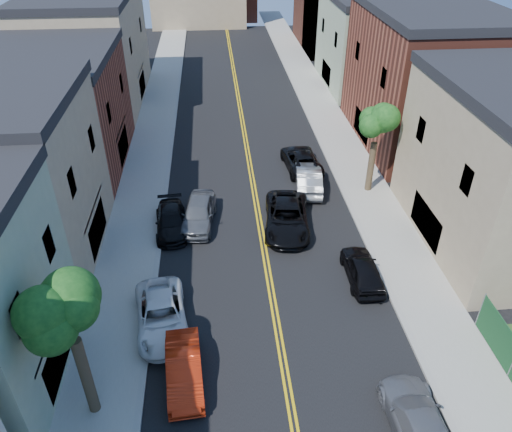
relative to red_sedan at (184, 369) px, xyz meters
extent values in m
cube|color=gray|center=(-3.57, 24.83, -0.62)|extent=(3.20, 100.00, 0.15)
cube|color=gray|center=(12.23, 24.83, -0.62)|extent=(3.20, 100.00, 0.15)
cube|color=gray|center=(-1.82, 24.83, -0.62)|extent=(0.30, 100.00, 0.15)
cube|color=gray|center=(10.48, 24.83, -0.62)|extent=(0.30, 100.00, 0.15)
cube|color=#998466|center=(-9.67, 9.83, 3.81)|extent=(9.00, 10.00, 9.00)
cube|color=brown|center=(-9.67, 20.83, 3.31)|extent=(9.00, 12.00, 8.00)
cube|color=#998466|center=(-9.67, 34.83, 4.06)|extent=(9.00, 16.00, 9.50)
cube|color=brown|center=(18.33, 22.83, 4.31)|extent=(9.00, 14.00, 10.00)
cube|color=gray|center=(18.33, 36.83, 3.56)|extent=(9.00, 12.00, 8.50)
cylinder|color=#3B2B1D|center=(-3.57, -1.17, 1.44)|extent=(0.44, 0.44, 3.96)
sphere|color=#113E12|center=(-3.57, -1.17, 5.76)|extent=(5.20, 5.20, 5.20)
sphere|color=#113E12|center=(-3.05, -1.56, 6.80)|extent=(3.90, 3.90, 3.90)
sphere|color=#113E12|center=(-4.09, -0.65, 5.24)|extent=(3.64, 3.64, 3.64)
cylinder|color=#3B2B1D|center=(12.23, 14.83, 1.22)|extent=(0.44, 0.44, 3.52)
sphere|color=#113E12|center=(12.23, 14.83, 4.96)|extent=(4.40, 4.40, 4.40)
sphere|color=#113E12|center=(12.67, 14.50, 5.84)|extent=(3.30, 3.30, 3.30)
sphere|color=#113E12|center=(11.79, 15.27, 4.52)|extent=(3.08, 3.08, 3.08)
imported|color=red|center=(0.00, 0.00, 0.00)|extent=(1.79, 4.31, 1.39)
imported|color=silver|center=(-1.17, 3.25, 0.01)|extent=(3.02, 5.36, 1.41)
imported|color=#54575B|center=(0.53, 11.84, 0.11)|extent=(2.51, 4.95, 1.61)
imported|color=black|center=(-1.17, 11.32, -0.04)|extent=(2.13, 4.59, 1.30)
imported|color=slate|center=(8.96, -3.42, 0.04)|extent=(2.06, 5.04, 1.46)
imported|color=black|center=(9.28, 5.70, 0.02)|extent=(1.74, 4.23, 1.43)
imported|color=#93969A|center=(8.13, 15.57, 0.11)|extent=(2.26, 5.04, 1.60)
imported|color=black|center=(8.13, 18.56, 0.03)|extent=(2.80, 5.37, 1.44)
imported|color=black|center=(5.94, 10.88, 0.10)|extent=(3.32, 6.01, 1.59)
camera|label=1|loc=(1.80, -13.82, 16.90)|focal=34.37mm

